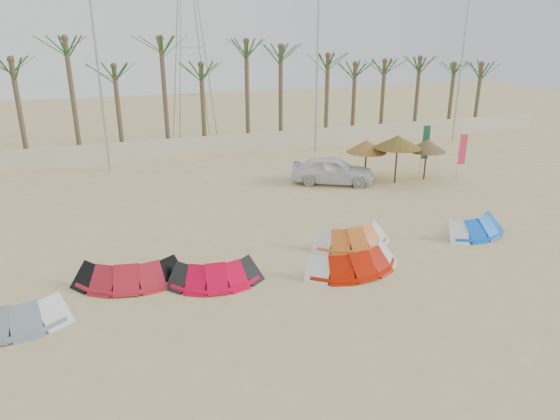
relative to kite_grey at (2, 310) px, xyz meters
name	(u,v)px	position (x,y,z in m)	size (l,w,h in m)	color
ground	(349,311)	(9.84, -3.03, -0.42)	(120.00, 120.00, 0.00)	#D4BE82
boundary_wall	(198,146)	(9.84, 18.97, 0.23)	(60.00, 0.30, 1.30)	beige
palm_line	(199,58)	(10.50, 20.47, 6.02)	(52.00, 4.00, 7.70)	brown
lamp_b	(99,75)	(3.87, 16.97, 5.35)	(1.25, 0.14, 11.00)	#A5A8AD
lamp_c	(318,69)	(17.87, 16.97, 5.35)	(1.25, 0.14, 11.00)	#A5A8AD
lamp_d	(462,65)	(29.87, 16.97, 5.35)	(1.25, 0.14, 11.00)	#A5A8AD
pylon	(195,139)	(10.84, 24.97, -0.42)	(3.00, 3.00, 14.00)	#A5A8AD
kite_grey	(2,310)	(0.00, 0.00, 0.00)	(3.82, 2.09, 0.90)	slate
kite_red_left	(128,269)	(3.68, 1.50, 0.00)	(3.82, 2.16, 0.90)	#AA1625
kite_red_mid	(213,269)	(6.41, 0.41, 0.00)	(3.29, 1.88, 0.90)	red
kite_red_right	(349,257)	(11.26, -0.35, 0.00)	(3.77, 1.82, 0.90)	#AE1200
kite_orange	(348,234)	(12.29, 1.63, 0.00)	(3.26, 1.60, 0.90)	orange
kite_blue	(472,222)	(17.89, 0.91, 0.00)	(3.64, 2.35, 0.90)	blue
parasol_left	(398,142)	(18.89, 8.39, 1.96)	(2.66, 2.66, 2.73)	#4C331E
parasol_mid	(367,146)	(17.62, 9.56, 1.56)	(2.34, 2.34, 2.33)	#4C331E
parasol_right	(427,145)	(20.90, 8.43, 1.59)	(2.20, 2.20, 2.37)	#4C331E
flag_pink	(461,151)	(23.08, 8.06, 1.19)	(0.45, 0.13, 2.72)	#A5A8AD
flag_green	(425,144)	(21.62, 9.61, 1.41)	(0.45, 0.12, 3.08)	#A5A8AD
car	(333,170)	(15.53, 9.59, 0.36)	(1.85, 4.59, 1.57)	white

